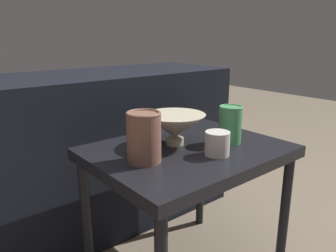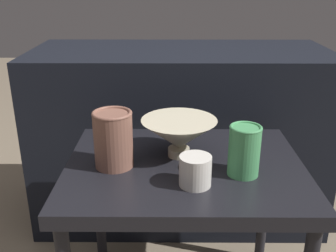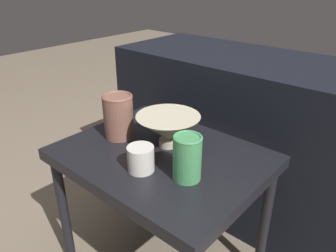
% 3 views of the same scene
% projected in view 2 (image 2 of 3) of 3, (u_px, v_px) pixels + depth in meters
% --- Properties ---
extents(table, '(0.67, 0.52, 0.53)m').
position_uv_depth(table, '(184.00, 182.00, 1.13)').
color(table, black).
rests_on(table, ground_plane).
extents(couch_backdrop, '(1.20, 0.50, 0.74)m').
position_uv_depth(couch_backdrop, '(180.00, 135.00, 1.70)').
color(couch_backdrop, black).
rests_on(couch_backdrop, ground_plane).
extents(bowl, '(0.22, 0.22, 0.11)m').
position_uv_depth(bowl, '(179.00, 134.00, 1.13)').
color(bowl, beige).
rests_on(bowl, table).
extents(vase_textured_left, '(0.11, 0.11, 0.16)m').
position_uv_depth(vase_textured_left, '(113.00, 138.00, 1.07)').
color(vase_textured_left, brown).
rests_on(vase_textured_left, table).
extents(vase_colorful_right, '(0.08, 0.08, 0.14)m').
position_uv_depth(vase_colorful_right, '(244.00, 150.00, 1.03)').
color(vase_colorful_right, '#47995B').
rests_on(vase_colorful_right, table).
extents(cup, '(0.08, 0.08, 0.08)m').
position_uv_depth(cup, '(195.00, 171.00, 0.98)').
color(cup, silver).
rests_on(cup, table).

